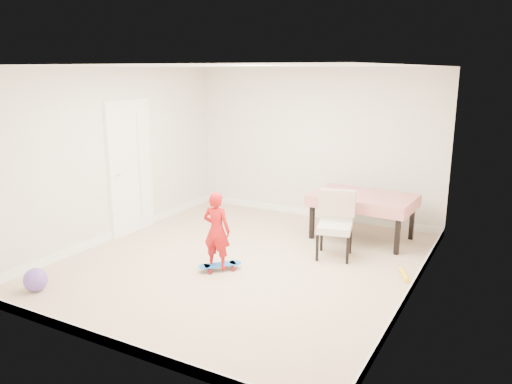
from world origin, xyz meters
The scene contains 17 objects.
ground centered at (0.00, 0.00, 0.00)m, with size 5.00×5.00×0.00m, color tan.
ceiling centered at (0.00, 0.00, 2.58)m, with size 4.50×5.00×0.04m, color white.
wall_back centered at (0.00, 2.48, 1.30)m, with size 4.50×0.04×2.60m, color silver.
wall_front centered at (0.00, -2.48, 1.30)m, with size 4.50×0.04×2.60m, color silver.
wall_left centered at (-2.23, 0.00, 1.30)m, with size 0.04×5.00×2.60m, color silver.
wall_right centered at (2.23, 0.00, 1.30)m, with size 0.04×5.00×2.60m, color silver.
door centered at (-2.22, 0.30, 1.02)m, with size 0.10×0.94×2.11m, color white.
baseboard_back centered at (0.00, 2.49, 0.06)m, with size 4.50×0.02×0.12m, color white.
baseboard_front centered at (0.00, -2.49, 0.06)m, with size 4.50×0.02×0.12m, color white.
baseboard_left centered at (-2.24, 0.00, 0.06)m, with size 0.02×5.00×0.12m, color white.
baseboard_right centered at (2.24, 0.00, 0.06)m, with size 0.02×5.00×0.12m, color white.
dining_table centered at (1.14, 1.70, 0.35)m, with size 1.51×0.95×0.71m, color red, non-canonical shape.
dining_chair centered at (1.04, 0.76, 0.46)m, with size 0.51×0.59×0.93m, color silver, non-canonical shape.
skateboard centered at (-0.11, -0.41, 0.04)m, with size 0.57×0.21×0.09m, color blue, non-canonical shape.
child centered at (-0.14, -0.42, 0.51)m, with size 0.37×0.24×1.02m, color red.
balloon centered at (-1.69, -1.98, 0.14)m, with size 0.28×0.28×0.28m, color #6E4CB6.
foam_toy centered at (2.06, 0.53, 0.03)m, with size 0.06×0.06×0.40m, color yellow.
Camera 1 is at (3.23, -5.53, 2.56)m, focal length 35.00 mm.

